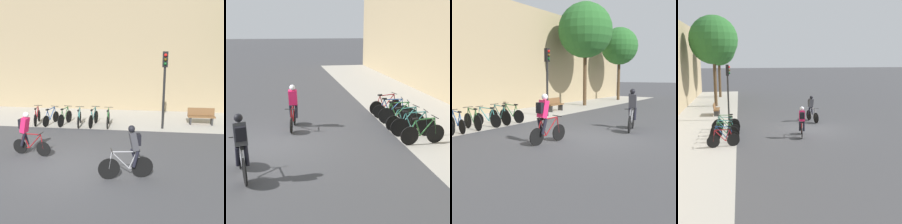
{
  "view_description": "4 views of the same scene",
  "coord_description": "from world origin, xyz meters",
  "views": [
    {
      "loc": [
        2.85,
        -9.11,
        4.3
      ],
      "look_at": [
        1.41,
        2.54,
        1.43
      ],
      "focal_mm": 45.0,
      "sensor_mm": 36.0,
      "label": 1
    },
    {
      "loc": [
        10.29,
        0.49,
        3.9
      ],
      "look_at": [
        0.04,
        2.34,
        1.05
      ],
      "focal_mm": 50.0,
      "sensor_mm": 36.0,
      "label": 2
    },
    {
      "loc": [
        -9.15,
        -5.15,
        2.32
      ],
      "look_at": [
        0.37,
        1.53,
        0.85
      ],
      "focal_mm": 45.0,
      "sensor_mm": 36.0,
      "label": 3
    },
    {
      "loc": [
        -18.54,
        4.25,
        4.53
      ],
      "look_at": [
        -1.1,
        1.43,
        1.34
      ],
      "focal_mm": 50.0,
      "sensor_mm": 36.0,
      "label": 4
    }
  ],
  "objects": [
    {
      "name": "ground",
      "position": [
        0.0,
        0.0,
        0.0
      ],
      "size": [
        200.0,
        200.0,
        0.0
      ],
      "primitive_type": "plane",
      "color": "#3D3D3F"
    },
    {
      "name": "kerb_strip",
      "position": [
        0.0,
        6.75,
        0.0
      ],
      "size": [
        44.0,
        4.5,
        0.01
      ],
      "primitive_type": "cube",
      "color": "#A39E93",
      "rests_on": "ground"
    },
    {
      "name": "cyclist_pink",
      "position": [
        -1.76,
        0.86,
        0.95
      ],
      "size": [
        1.63,
        0.53,
        1.74
      ],
      "color": "black",
      "rests_on": "ground"
    },
    {
      "name": "cyclist_grey",
      "position": [
        2.43,
        -0.65,
        0.95
      ],
      "size": [
        1.77,
        0.6,
        1.8
      ],
      "color": "black",
      "rests_on": "ground"
    },
    {
      "name": "parked_bike_0",
      "position": [
        -3.05,
        5.14,
        0.39
      ],
      "size": [
        0.47,
        1.62,
        0.96
      ],
      "color": "black",
      "rests_on": "ground"
    },
    {
      "name": "parked_bike_1",
      "position": [
        -2.27,
        5.14,
        0.38
      ],
      "size": [
        0.5,
        1.61,
        0.94
      ],
      "color": "black",
      "rests_on": "ground"
    },
    {
      "name": "parked_bike_2",
      "position": [
        -1.48,
        5.14,
        0.4
      ],
      "size": [
        0.47,
        1.61,
        0.97
      ],
      "color": "black",
      "rests_on": "ground"
    },
    {
      "name": "parked_bike_3",
      "position": [
        -0.69,
        5.14,
        0.38
      ],
      "size": [
        0.46,
        1.66,
        0.94
      ],
      "color": "black",
      "rests_on": "ground"
    },
    {
      "name": "parked_bike_4",
      "position": [
        0.09,
        5.14,
        0.41
      ],
      "size": [
        0.46,
        1.7,
        0.99
      ],
      "color": "black",
      "rests_on": "ground"
    },
    {
      "name": "parked_bike_5",
      "position": [
        0.88,
        5.14,
        0.4
      ],
      "size": [
        0.46,
        1.63,
        0.96
      ],
      "color": "black",
      "rests_on": "ground"
    },
    {
      "name": "traffic_light_pole",
      "position": [
        3.73,
        5.07,
        2.7
      ],
      "size": [
        0.26,
        0.3,
        3.93
      ],
      "color": "black",
      "rests_on": "ground"
    },
    {
      "name": "bench",
      "position": [
        5.85,
        6.12,
        0.46
      ],
      "size": [
        1.42,
        0.44,
        0.89
      ],
      "color": "brown",
      "rests_on": "ground"
    },
    {
      "name": "street_tree_0",
      "position": [
        10.28,
        6.43,
        5.89
      ],
      "size": [
        4.28,
        4.28,
        8.05
      ],
      "color": "#4C3823",
      "rests_on": "ground"
    },
    {
      "name": "street_tree_1",
      "position": [
        16.75,
        6.43,
        5.23
      ],
      "size": [
        3.58,
        3.58,
        7.04
      ],
      "color": "#4C3823",
      "rests_on": "ground"
    }
  ]
}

